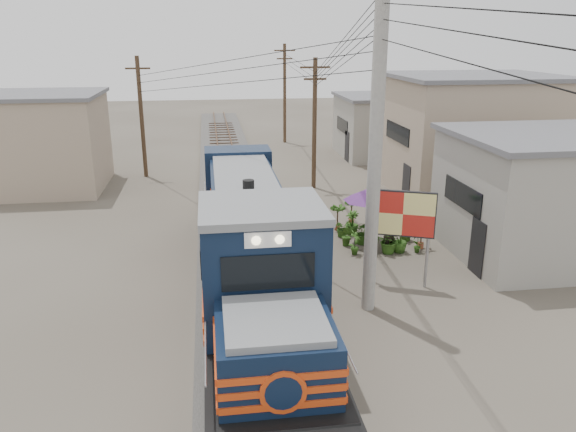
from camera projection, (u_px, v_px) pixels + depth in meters
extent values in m
plane|color=#473F35|center=(254.00, 308.00, 17.48)|extent=(120.00, 120.00, 0.00)
cube|color=#595651|center=(237.00, 211.00, 26.88)|extent=(3.60, 70.00, 0.16)
cube|color=#51331E|center=(225.00, 208.00, 26.75)|extent=(0.08, 70.00, 0.12)
cube|color=#51331E|center=(248.00, 207.00, 26.89)|extent=(0.08, 70.00, 0.12)
cube|color=black|center=(252.00, 273.00, 18.09)|extent=(3.00, 16.56, 0.57)
cube|color=black|center=(269.00, 372.00, 13.31)|extent=(2.28, 3.31, 0.67)
cube|color=black|center=(242.00, 230.00, 23.06)|extent=(2.28, 3.31, 0.67)
cube|color=black|center=(275.00, 356.00, 11.78)|extent=(2.46, 2.48, 1.55)
cube|color=black|center=(263.00, 271.00, 13.96)|extent=(2.94, 2.69, 3.21)
cube|color=slate|center=(262.00, 208.00, 13.45)|extent=(3.00, 2.82, 0.19)
cube|color=black|center=(268.00, 272.00, 12.51)|extent=(2.10, 0.06, 0.83)
cube|color=white|center=(268.00, 240.00, 12.26)|extent=(1.03, 0.06, 0.36)
cube|color=black|center=(245.00, 211.00, 20.13)|extent=(2.34, 10.14, 2.38)
cube|color=slate|center=(244.00, 177.00, 19.75)|extent=(2.10, 10.14, 0.19)
cube|color=#D24113|center=(251.00, 257.00, 17.92)|extent=(3.04, 16.56, 0.14)
cube|color=#D24113|center=(251.00, 248.00, 17.82)|extent=(3.04, 16.56, 0.14)
cube|color=#D24113|center=(251.00, 238.00, 17.72)|extent=(3.04, 16.56, 0.14)
cylinder|color=#9E9B93|center=(375.00, 149.00, 15.94)|extent=(0.40, 0.40, 10.00)
cylinder|color=#4C3826|center=(314.00, 125.00, 30.20)|extent=(0.24, 0.24, 7.00)
cube|color=#4C3826|center=(315.00, 67.00, 29.28)|extent=(1.60, 0.10, 0.10)
cube|color=#4C3826|center=(315.00, 79.00, 29.46)|extent=(1.20, 0.10, 0.10)
cylinder|color=#4C3826|center=(285.00, 94.00, 43.35)|extent=(0.24, 0.24, 7.50)
cube|color=#4C3826|center=(285.00, 50.00, 42.35)|extent=(1.60, 0.10, 0.10)
cube|color=#4C3826|center=(285.00, 59.00, 42.54)|extent=(1.20, 0.10, 0.10)
cylinder|color=#4C3826|center=(142.00, 118.00, 32.69)|extent=(0.24, 0.24, 7.00)
cube|color=#4C3826|center=(137.00, 65.00, 31.77)|extent=(1.60, 0.10, 0.10)
cube|color=#4C3826|center=(138.00, 76.00, 31.95)|extent=(1.20, 0.10, 0.10)
cube|color=gray|center=(550.00, 198.00, 21.16)|extent=(7.00, 6.00, 4.50)
cube|color=slate|center=(560.00, 136.00, 20.44)|extent=(7.35, 6.30, 0.20)
cube|color=black|center=(463.00, 196.00, 20.62)|extent=(0.05, 3.00, 0.90)
cube|color=gray|center=(470.00, 137.00, 29.55)|extent=(8.00, 7.00, 6.00)
cube|color=slate|center=(477.00, 76.00, 28.59)|extent=(8.40, 7.35, 0.20)
cube|color=black|center=(397.00, 133.00, 28.91)|extent=(0.05, 3.50, 0.90)
cube|color=gray|center=(384.00, 127.00, 39.07)|extent=(6.00, 6.00, 4.00)
cube|color=slate|center=(386.00, 96.00, 38.43)|extent=(6.30, 6.30, 0.20)
cube|color=black|center=(342.00, 125.00, 38.60)|extent=(0.05, 3.00, 0.90)
cube|color=gray|center=(45.00, 143.00, 30.44)|extent=(6.00, 6.00, 5.00)
cube|color=slate|center=(38.00, 95.00, 29.64)|extent=(6.30, 6.30, 0.20)
cylinder|color=#99999E|center=(374.00, 249.00, 18.97)|extent=(0.10, 0.10, 2.43)
cylinder|color=#99999E|center=(427.00, 253.00, 18.56)|extent=(0.10, 0.10, 2.43)
cube|color=black|center=(403.00, 214.00, 18.36)|extent=(2.02, 0.93, 1.55)
cube|color=red|center=(403.00, 214.00, 18.33)|extent=(1.91, 0.85, 1.46)
cylinder|color=black|center=(367.00, 241.00, 23.04)|extent=(0.42, 0.42, 0.10)
cylinder|color=#99999E|center=(368.00, 218.00, 22.74)|extent=(0.05, 0.05, 2.08)
cone|color=#522268|center=(369.00, 194.00, 22.43)|extent=(2.59, 2.59, 0.52)
imported|color=black|center=(389.00, 230.00, 21.78)|extent=(0.77, 0.70, 1.76)
imported|color=#2B5418|center=(355.00, 243.00, 21.55)|extent=(0.61, 0.63, 1.00)
imported|color=#2B5418|center=(369.00, 241.00, 21.64)|extent=(0.71, 0.65, 1.03)
imported|color=#2B5418|center=(387.00, 240.00, 21.70)|extent=(1.24, 1.19, 1.06)
imported|color=#2B5418|center=(400.00, 239.00, 21.82)|extent=(0.83, 0.83, 1.06)
imported|color=#2B5418|center=(418.00, 242.00, 21.83)|extent=(0.53, 0.46, 0.84)
imported|color=#2B5418|center=(347.00, 236.00, 22.48)|extent=(0.53, 0.58, 0.84)
imported|color=#2B5418|center=(363.00, 232.00, 22.68)|extent=(1.15, 1.10, 0.99)
imported|color=#2B5418|center=(375.00, 236.00, 22.76)|extent=(0.49, 0.49, 0.68)
imported|color=#2B5418|center=(392.00, 234.00, 22.84)|extent=(0.46, 0.46, 0.74)
imported|color=#2B5418|center=(406.00, 228.00, 22.98)|extent=(0.76, 0.79, 1.12)
imported|color=#2B5418|center=(342.00, 228.00, 23.56)|extent=(0.90, 0.88, 0.76)
imported|color=#2B5418|center=(352.00, 223.00, 23.81)|extent=(0.81, 0.81, 1.02)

